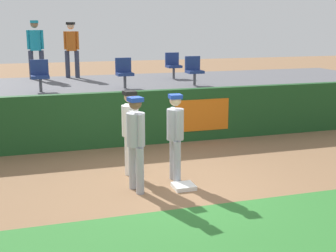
# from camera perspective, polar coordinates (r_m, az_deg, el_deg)

# --- Properties ---
(ground_plane) EXTENTS (60.00, 60.00, 0.00)m
(ground_plane) POSITION_cam_1_polar(r_m,az_deg,el_deg) (8.89, 0.29, -7.55)
(ground_plane) COLOR #846042
(grass_foreground_strip) EXTENTS (18.00, 2.80, 0.01)m
(grass_foreground_strip) POSITION_cam_1_polar(r_m,az_deg,el_deg) (6.77, 6.85, -14.34)
(grass_foreground_strip) COLOR #2D722D
(grass_foreground_strip) RESTS_ON ground_plane
(first_base) EXTENTS (0.40, 0.40, 0.08)m
(first_base) POSITION_cam_1_polar(r_m,az_deg,el_deg) (8.80, 1.96, -7.47)
(first_base) COLOR white
(first_base) RESTS_ON ground_plane
(player_fielder_home) EXTENTS (0.37, 0.56, 1.77)m
(player_fielder_home) POSITION_cam_1_polar(r_m,az_deg,el_deg) (9.20, -4.68, -0.25)
(player_fielder_home) COLOR white
(player_fielder_home) RESTS_ON ground_plane
(player_runner_visitor) EXTENTS (0.39, 0.49, 1.77)m
(player_runner_visitor) POSITION_cam_1_polar(r_m,az_deg,el_deg) (8.40, -4.00, -1.44)
(player_runner_visitor) COLOR #9EA3AD
(player_runner_visitor) RESTS_ON ground_plane
(player_coach_visitor) EXTENTS (0.35, 0.49, 1.74)m
(player_coach_visitor) POSITION_cam_1_polar(r_m,az_deg,el_deg) (8.91, 0.90, -0.72)
(player_coach_visitor) COLOR #9EA3AD
(player_coach_visitor) RESTS_ON ground_plane
(field_wall) EXTENTS (18.00, 0.26, 1.39)m
(field_wall) POSITION_cam_1_polar(r_m,az_deg,el_deg) (11.74, -4.50, 0.94)
(field_wall) COLOR #19471E
(field_wall) RESTS_ON ground_plane
(bleacher_platform) EXTENTS (18.00, 4.80, 1.28)m
(bleacher_platform) POSITION_cam_1_polar(r_m,az_deg,el_deg) (14.22, -6.86, 2.71)
(bleacher_platform) COLOR #59595E
(bleacher_platform) RESTS_ON ground_plane
(seat_front_right) EXTENTS (0.46, 0.44, 0.84)m
(seat_front_right) POSITION_cam_1_polar(r_m,az_deg,el_deg) (13.58, 3.22, 7.05)
(seat_front_right) COLOR #4C4C51
(seat_front_right) RESTS_ON bleacher_platform
(seat_back_right) EXTENTS (0.46, 0.44, 0.84)m
(seat_back_right) POSITION_cam_1_polar(r_m,az_deg,el_deg) (15.25, 0.63, 7.67)
(seat_back_right) COLOR #4C4C51
(seat_back_right) RESTS_ON bleacher_platform
(seat_front_center) EXTENTS (0.45, 0.44, 0.84)m
(seat_front_center) POSITION_cam_1_polar(r_m,az_deg,el_deg) (13.00, -5.44, 6.76)
(seat_front_center) COLOR #4C4C51
(seat_front_center) RESTS_ON bleacher_platform
(seat_front_left) EXTENTS (0.47, 0.44, 0.84)m
(seat_front_left) POSITION_cam_1_polar(r_m,az_deg,el_deg) (12.73, -15.57, 6.24)
(seat_front_left) COLOR #4C4C51
(seat_front_left) RESTS_ON bleacher_platform
(spectator_hooded) EXTENTS (0.52, 0.36, 1.87)m
(spectator_hooded) POSITION_cam_1_polar(r_m,az_deg,el_deg) (15.66, -16.07, 9.57)
(spectator_hooded) COLOR #33384C
(spectator_hooded) RESTS_ON bleacher_platform
(spectator_capped) EXTENTS (0.48, 0.45, 1.82)m
(spectator_capped) POSITION_cam_1_polar(r_m,az_deg,el_deg) (15.73, -11.85, 9.68)
(spectator_capped) COLOR #33384C
(spectator_capped) RESTS_ON bleacher_platform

